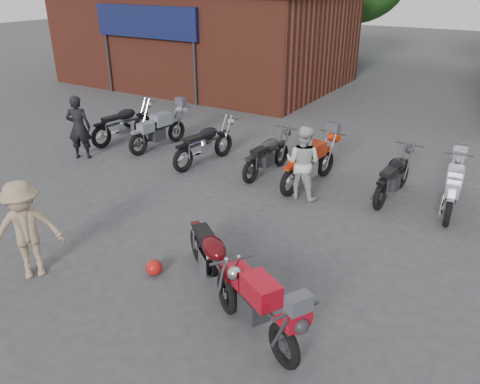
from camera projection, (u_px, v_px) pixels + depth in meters
The scene contains 15 objects.
ground at pixel (166, 292), 7.56m from camera, with size 90.00×90.00×0.00m, color #363639.
brick_building at pixel (207, 38), 21.80m from camera, with size 12.00×8.00×4.00m, color maroon.
vintage_motorcycle at pixel (212, 254), 7.50m from camera, with size 2.06×0.68×1.19m, color #48090D, non-canonical shape.
sportbike at pixel (256, 299), 6.47m from camera, with size 2.04×0.67×1.18m, color #AF0E1E, non-canonical shape.
helmet at pixel (154, 268), 7.97m from camera, with size 0.29×0.29×0.27m, color #AE1312.
person_dark at pixel (79, 127), 12.76m from camera, with size 0.64×0.42×1.76m, color black.
person_light at pixel (303, 163), 10.46m from camera, with size 0.82×0.64×1.69m, color #BBBCB7.
person_tan at pixel (26, 230), 7.65m from camera, with size 1.12×0.64×1.74m, color #967C5C.
row_bike_0 at pixel (123, 122), 14.18m from camera, with size 2.14×0.71×1.24m, color black, non-canonical shape.
row_bike_1 at pixel (159, 128), 13.61m from camera, with size 2.10×0.69×1.22m, color gray, non-canonical shape.
row_bike_2 at pixel (205, 142), 12.48m from camera, with size 2.13×0.70×1.23m, color black, non-canonical shape.
row_bike_3 at pixel (268, 153), 11.84m from camera, with size 1.97×0.65×1.14m, color #242427, non-canonical shape.
row_bike_4 at pixel (310, 161), 11.17m from camera, with size 2.15×0.71×1.25m, color red, non-canonical shape.
row_bike_5 at pixel (394, 174), 10.55m from camera, with size 2.01×0.66×1.16m, color black, non-canonical shape.
row_bike_6 at pixel (453, 187), 9.94m from camera, with size 1.97×0.65×1.14m, color #90909D, non-canonical shape.
Camera 1 is at (4.25, -4.62, 4.67)m, focal length 35.00 mm.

